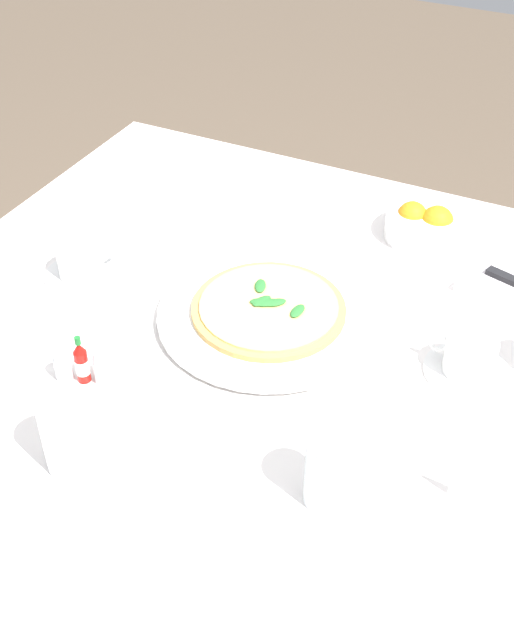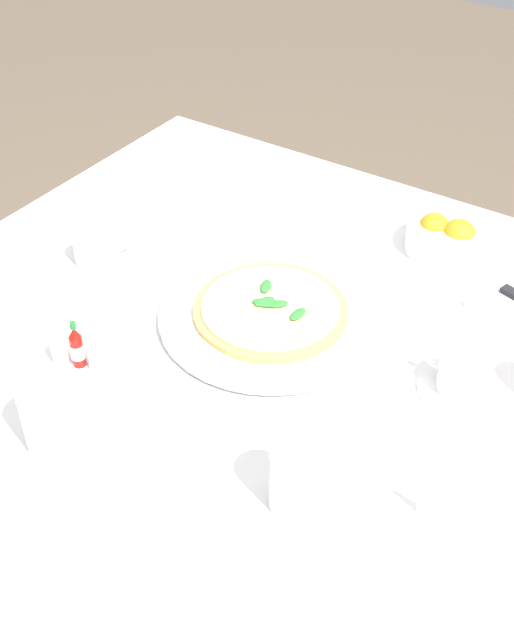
% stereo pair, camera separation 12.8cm
% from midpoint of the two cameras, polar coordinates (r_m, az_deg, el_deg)
% --- Properties ---
extents(ground_plane, '(8.00, 8.00, 0.00)m').
position_cam_midpoint_polar(ground_plane, '(1.84, 1.38, -19.20)').
color(ground_plane, brown).
extents(dining_table, '(1.16, 1.16, 0.74)m').
position_cam_midpoint_polar(dining_table, '(1.36, 1.78, -5.49)').
color(dining_table, white).
rests_on(dining_table, ground_plane).
extents(pizza_plate, '(0.36, 0.36, 0.02)m').
position_cam_midpoint_polar(pizza_plate, '(1.30, 3.77, 0.18)').
color(pizza_plate, white).
rests_on(pizza_plate, dining_table).
extents(pizza, '(0.25, 0.25, 0.02)m').
position_cam_midpoint_polar(pizza, '(1.29, 3.80, 0.66)').
color(pizza, tan).
rests_on(pizza, pizza_plate).
extents(coffee_cup_right_edge, '(0.13, 0.13, 0.07)m').
position_cam_midpoint_polar(coffee_cup_right_edge, '(1.43, -8.79, 4.87)').
color(coffee_cup_right_edge, white).
rests_on(coffee_cup_right_edge, dining_table).
extents(coffee_cup_near_left, '(0.13, 0.13, 0.06)m').
position_cam_midpoint_polar(coffee_cup_near_left, '(1.22, 17.33, -3.99)').
color(coffee_cup_near_left, white).
rests_on(coffee_cup_near_left, dining_table).
extents(water_glass_center_back, '(0.06, 0.06, 0.11)m').
position_cam_midpoint_polar(water_glass_center_back, '(1.02, 6.36, -11.28)').
color(water_glass_center_back, white).
rests_on(water_glass_center_back, dining_table).
extents(water_glass_far_right, '(0.07, 0.07, 0.12)m').
position_cam_midpoint_polar(water_glass_far_right, '(1.09, -11.44, -6.95)').
color(water_glass_far_right, white).
rests_on(water_glass_far_right, dining_table).
extents(citrus_bowl, '(0.15, 0.15, 0.07)m').
position_cam_midpoint_polar(citrus_bowl, '(1.51, 15.69, 5.56)').
color(citrus_bowl, white).
rests_on(citrus_bowl, dining_table).
extents(hot_sauce_bottle, '(0.02, 0.02, 0.08)m').
position_cam_midpoint_polar(hot_sauce_bottle, '(1.22, -9.71, -2.05)').
color(hot_sauce_bottle, '#B7140F').
rests_on(hot_sauce_bottle, dining_table).
extents(salt_shaker, '(0.03, 0.03, 0.06)m').
position_cam_midpoint_polar(salt_shaker, '(1.22, -8.36, -2.59)').
color(salt_shaker, white).
rests_on(salt_shaker, dining_table).
extents(pepper_shaker, '(0.03, 0.03, 0.06)m').
position_cam_midpoint_polar(pepper_shaker, '(1.24, -10.94, -2.14)').
color(pepper_shaker, white).
rests_on(pepper_shaker, dining_table).
extents(menu_card, '(0.09, 0.01, 0.06)m').
position_cam_midpoint_polar(menu_card, '(1.04, 17.16, -13.17)').
color(menu_card, white).
rests_on(menu_card, dining_table).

